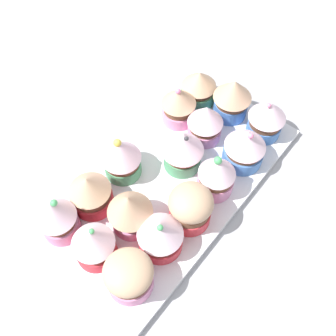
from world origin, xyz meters
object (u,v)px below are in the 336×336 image
cupcake_1 (160,234)px  cupcake_8 (184,149)px  cupcake_11 (56,217)px  cupcake_7 (130,211)px  cupcake_9 (205,122)px  cupcake_13 (121,157)px  cupcake_15 (199,87)px  cupcake_10 (230,96)px  cupcake_12 (90,192)px  cupcake_6 (92,243)px  cupcake_4 (245,146)px  baking_tray (168,181)px  cupcake_5 (267,118)px  cupcake_14 (179,104)px  cupcake_2 (190,207)px  cupcake_3 (217,174)px  cupcake_0 (129,276)px

cupcake_1 → cupcake_8: bearing=24.5°
cupcake_8 → cupcake_11: cupcake_11 is taller
cupcake_7 → cupcake_9: size_ratio=1.07×
cupcake_13 → cupcake_1: bearing=-115.1°
cupcake_9 → cupcake_15: (5.51, 5.36, -0.39)cm
cupcake_10 → cupcake_12: size_ratio=1.09×
cupcake_13 → cupcake_6: bearing=-153.6°
cupcake_1 → cupcake_4: size_ratio=0.98×
baking_tray → cupcake_5: (16.43, -6.39, 4.24)cm
cupcake_13 → cupcake_15: cupcake_13 is taller
cupcake_14 → cupcake_12: bearing=-179.3°
cupcake_1 → cupcake_12: bearing=96.2°
cupcake_1 → cupcake_11: size_ratio=0.89×
cupcake_2 → cupcake_4: bearing=-1.0°
cupcake_1 → cupcake_7: cupcake_7 is taller
cupcake_2 → cupcake_3: bearing=1.3°
cupcake_1 → cupcake_6: bearing=136.9°
cupcake_11 → cupcake_10: bearing=-10.3°
cupcake_9 → cupcake_5: bearing=-46.5°
cupcake_5 → cupcake_12: (-26.44, 12.12, -0.19)cm
cupcake_5 → cupcake_2: bearing=-179.7°
baking_tray → cupcake_1: bearing=-146.6°
cupcake_2 → cupcake_13: (0.01, 12.60, 0.27)cm
cupcake_11 → cupcake_7: bearing=-45.3°
cupcake_7 → cupcake_10: same height
cupcake_4 → cupcake_11: bearing=153.1°
cupcake_0 → cupcake_3: (18.37, -0.18, 0.71)cm
cupcake_3 → cupcake_10: bearing=26.9°
cupcake_3 → cupcake_4: size_ratio=1.09×
cupcake_5 → cupcake_9: bearing=133.5°
cupcake_13 → cupcake_14: cupcake_13 is taller
cupcake_5 → cupcake_6: bearing=168.2°
cupcake_3 → cupcake_4: cupcake_3 is taller
cupcake_12 → cupcake_15: (25.36, 0.19, -0.25)cm
cupcake_2 → cupcake_13: cupcake_13 is taller
cupcake_9 → cupcake_2: bearing=-151.6°
cupcake_5 → cupcake_13: 23.27cm
cupcake_0 → cupcake_6: (0.15, 6.36, 0.39)cm
baking_tray → cupcake_15: size_ratio=6.45×
cupcake_2 → cupcake_9: same height
cupcake_11 → cupcake_2: bearing=-45.5°
cupcake_7 → cupcake_1: bearing=-89.0°
cupcake_4 → cupcake_11: 28.57cm
cupcake_5 → cupcake_12: cupcake_5 is taller
baking_tray → cupcake_9: 10.71cm
cupcake_7 → cupcake_10: 25.18cm
cupcake_8 → cupcake_9: size_ratio=1.13×
baking_tray → cupcake_13: 8.20cm
cupcake_4 → cupcake_15: bearing=66.3°
cupcake_1 → cupcake_7: size_ratio=0.97×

